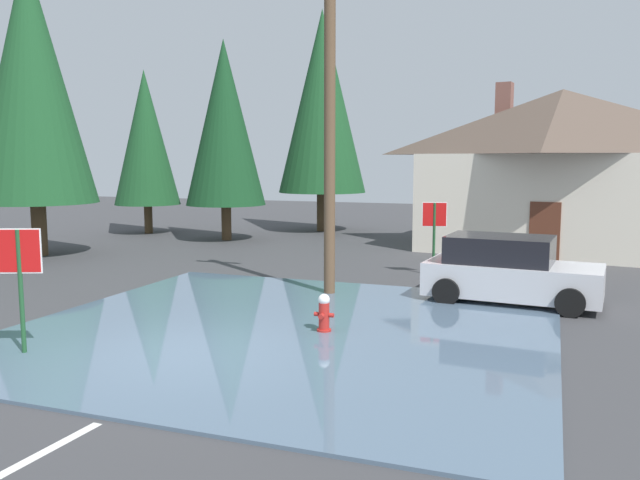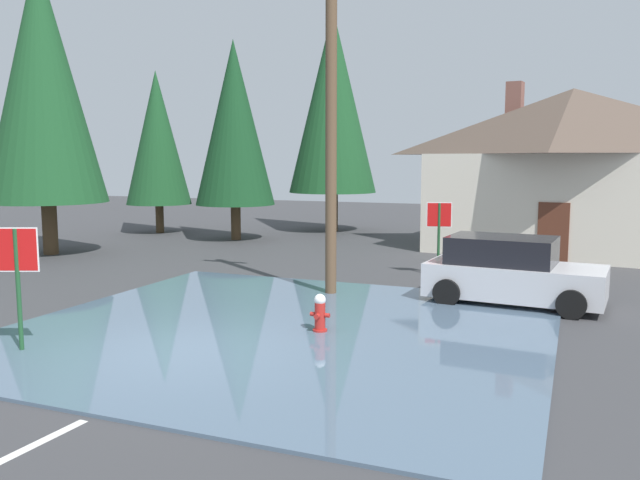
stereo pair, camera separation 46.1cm
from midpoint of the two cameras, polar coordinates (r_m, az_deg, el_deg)
name	(u,v)px [view 1 (the left image)]	position (r m, az deg, el deg)	size (l,w,h in m)	color
ground_plane	(188,359)	(11.65, -12.81, -10.24)	(80.00, 80.00, 0.10)	#38383A
flood_puddle	(284,329)	(13.02, -4.21, -7.87)	(10.40, 9.89, 0.06)	#4C6075
lane_stop_bar	(60,387)	(10.73, -23.29, -11.88)	(4.31, 0.30, 0.01)	silver
lane_center_stripe	(18,466)	(8.39, -26.71, -17.48)	(2.52, 0.14, 0.01)	silver
stop_sign_near	(19,265)	(12.26, -26.12, -2.02)	(0.73, 0.31, 2.23)	#1E4C28
fire_hydrant	(324,314)	(12.63, -0.70, -6.62)	(0.40, 0.34, 0.80)	#AD231E
utility_pole	(330,115)	(15.97, 0.02, 11.00)	(1.60, 0.28, 8.59)	brown
stop_sign_far	(434,223)	(19.05, 9.43, 1.46)	(0.70, 0.20, 2.17)	#1E4C28
house	(560,168)	(25.45, 20.02, 6.03)	(10.87, 7.54, 6.43)	silver
parked_car	(509,271)	(15.89, 15.64, -2.68)	(4.16, 2.36, 1.59)	silver
pine_tree_tall_left	(322,102)	(30.80, -0.24, 12.14)	(4.14, 4.14, 10.34)	#4C3823
pine_tree_mid_left	(146,138)	(30.85, -15.64, 8.72)	(2.99, 2.99, 7.47)	#4C3823
pine_tree_short_left	(31,79)	(25.06, -24.77, 12.82)	(4.19, 4.19, 10.47)	#4C3823
pine_tree_far_center	(225,123)	(27.52, -8.95, 10.22)	(3.34, 3.34, 8.36)	#4C3823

